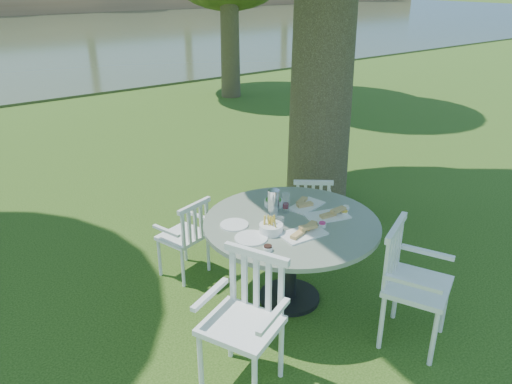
% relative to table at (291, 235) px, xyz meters
% --- Properties ---
extents(ground, '(140.00, 140.00, 0.00)m').
position_rel_table_xyz_m(ground, '(0.07, 0.42, -0.67)').
color(ground, '#1C3A0C').
rests_on(ground, ground).
extents(table, '(1.53, 1.53, 0.81)m').
position_rel_table_xyz_m(table, '(0.00, 0.00, 0.00)').
color(table, black).
rests_on(table, ground).
extents(chair_ne, '(0.56, 0.56, 0.82)m').
position_rel_table_xyz_m(chair_ne, '(0.82, 0.63, -0.19)').
color(chair_ne, white).
rests_on(chair_ne, ground).
extents(chair_nw, '(0.51, 0.49, 0.82)m').
position_rel_table_xyz_m(chair_nw, '(-0.54, 0.89, -0.19)').
color(chair_nw, white).
rests_on(chair_nw, ground).
extents(chair_sw, '(0.64, 0.66, 1.00)m').
position_rel_table_xyz_m(chair_sw, '(-0.86, -0.55, -0.08)').
color(chair_sw, white).
rests_on(chair_sw, ground).
extents(chair_se, '(0.66, 0.65, 1.01)m').
position_rel_table_xyz_m(chair_se, '(0.40, -0.94, -0.08)').
color(chair_se, white).
rests_on(chair_se, ground).
extents(tableware, '(1.18, 0.80, 0.21)m').
position_rel_table_xyz_m(tableware, '(-0.06, 0.06, 0.18)').
color(tableware, white).
rests_on(tableware, table).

